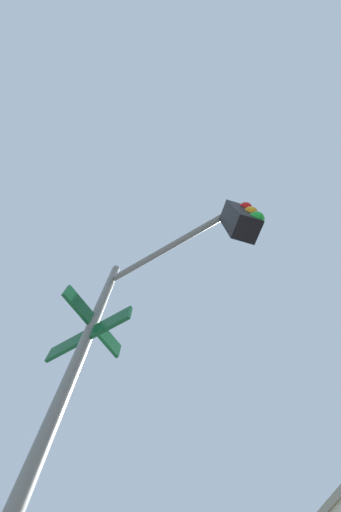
{
  "coord_description": "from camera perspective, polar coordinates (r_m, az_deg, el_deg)",
  "views": [
    {
      "loc": [
        -4.79,
        -6.55,
        1.39
      ],
      "look_at": [
        -6.0,
        -6.19,
        4.45
      ],
      "focal_mm": 19.91,
      "sensor_mm": 36.0,
      "label": 1
    }
  ],
  "objects": [
    {
      "name": "traffic_signal_near",
      "position": [
        2.9,
        -1.81,
        -7.91
      ],
      "size": [
        2.11,
        1.92,
        5.56
      ],
      "color": "slate",
      "rests_on": "ground_plane"
    }
  ]
}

